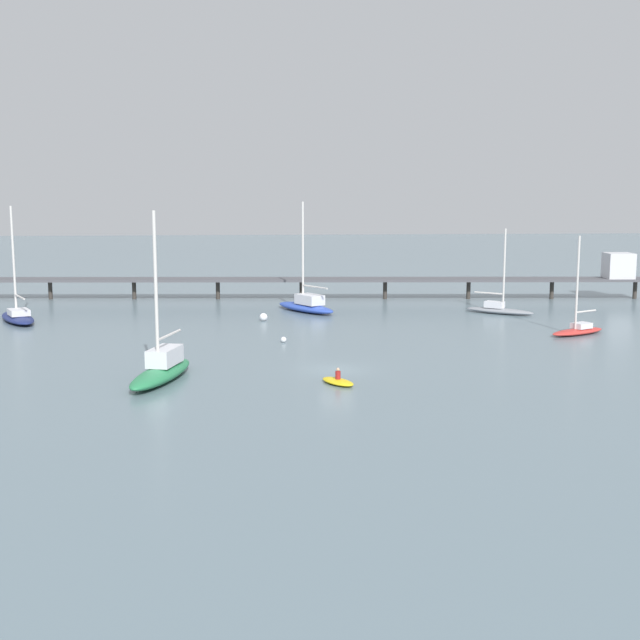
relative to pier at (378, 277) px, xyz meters
The scene contains 10 objects.
ground_plane 41.96m from the pier, 102.91° to the right, with size 400.00×400.00×0.00m, color slate.
pier is the anchor object (origin of this frame).
sailboat_blue 14.22m from the pier, 132.46° to the right, with size 7.24×9.29×12.00m.
sailboat_green 48.59m from the pier, 116.75° to the right, with size 4.78×9.86×11.79m.
sailboat_navy 42.06m from the pier, 158.86° to the right, with size 6.37×9.43×11.66m.
sailboat_red 31.00m from the pier, 62.05° to the right, with size 6.54×4.66×9.10m.
sailboat_gray 17.74m from the pier, 50.72° to the right, with size 7.04×6.03×9.19m.
dinghy_yellow 46.58m from the pier, 102.09° to the right, with size 2.72×3.32×1.14m.
mooring_buoy_inner 31.93m from the pier, 113.70° to the right, with size 0.50×0.50×0.50m, color silver.
mooring_buoy_far 22.12m from the pier, 130.65° to the right, with size 0.81×0.81×0.81m, color silver.
Camera 1 is at (-6.30, -59.94, 12.97)m, focal length 46.71 mm.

